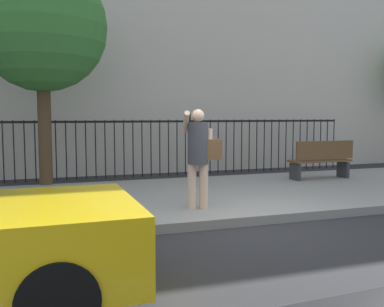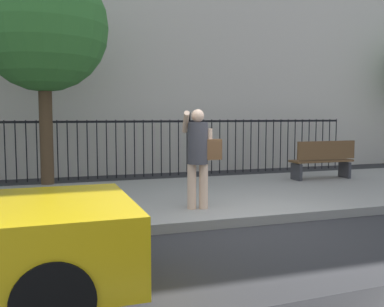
# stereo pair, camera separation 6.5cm
# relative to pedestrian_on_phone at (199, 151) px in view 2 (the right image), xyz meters

# --- Properties ---
(ground_plane) EXTENTS (60.00, 60.00, 0.00)m
(ground_plane) POSITION_rel_pedestrian_on_phone_xyz_m (0.52, -0.82, -1.12)
(ground_plane) COLOR #28282B
(sidewalk) EXTENTS (28.00, 4.40, 0.15)m
(sidewalk) POSITION_rel_pedestrian_on_phone_xyz_m (0.52, 1.38, -1.05)
(sidewalk) COLOR gray
(sidewalk) RESTS_ON ground
(iron_fence) EXTENTS (12.03, 0.04, 1.60)m
(iron_fence) POSITION_rel_pedestrian_on_phone_xyz_m (0.52, 5.08, -0.10)
(iron_fence) COLOR black
(iron_fence) RESTS_ON ground
(pedestrian_on_phone) EXTENTS (0.70, 0.49, 1.67)m
(pedestrian_on_phone) POSITION_rel_pedestrian_on_phone_xyz_m (0.00, 0.00, 0.00)
(pedestrian_on_phone) COLOR beige
(pedestrian_on_phone) RESTS_ON sidewalk
(street_bench) EXTENTS (1.60, 0.45, 0.95)m
(street_bench) POSITION_rel_pedestrian_on_phone_xyz_m (4.02, 2.22, -0.47)
(street_bench) COLOR brown
(street_bench) RESTS_ON sidewalk
(street_tree_near) EXTENTS (2.88, 2.88, 5.13)m
(street_tree_near) POSITION_rel_pedestrian_on_phone_xyz_m (-2.43, 3.58, 2.54)
(street_tree_near) COLOR #4C3823
(street_tree_near) RESTS_ON ground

